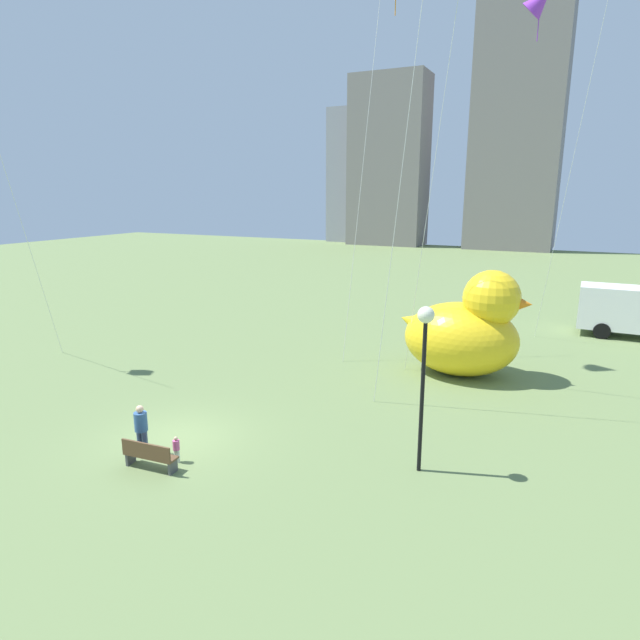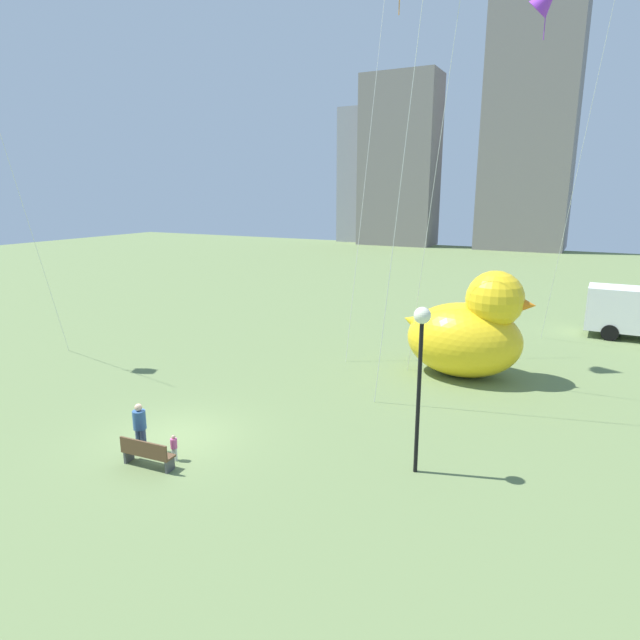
% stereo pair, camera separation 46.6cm
% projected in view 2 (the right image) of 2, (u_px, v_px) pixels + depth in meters
% --- Properties ---
extents(ground_plane, '(140.00, 140.00, 0.00)m').
position_uv_depth(ground_plane, '(175.00, 438.00, 17.90)').
color(ground_plane, '#6A804C').
extents(park_bench, '(1.73, 0.58, 0.90)m').
position_uv_depth(park_bench, '(146.00, 453.00, 15.91)').
color(park_bench, brown).
rests_on(park_bench, ground).
extents(person_adult, '(0.40, 0.40, 1.64)m').
position_uv_depth(person_adult, '(140.00, 426.00, 16.74)').
color(person_adult, '#38476B').
rests_on(person_adult, ground).
extents(person_child, '(0.21, 0.21, 0.84)m').
position_uv_depth(person_child, '(174.00, 446.00, 16.33)').
color(person_child, silver).
rests_on(person_child, ground).
extents(giant_inflatable_duck, '(5.80, 3.72, 4.81)m').
position_uv_depth(giant_inflatable_duck, '(469.00, 331.00, 23.55)').
color(giant_inflatable_duck, yellow).
rests_on(giant_inflatable_duck, ground).
extents(lamppost, '(0.48, 0.48, 4.98)m').
position_uv_depth(lamppost, '(421.00, 348.00, 14.89)').
color(lamppost, black).
rests_on(lamppost, ground).
extents(city_skyline, '(34.54, 12.86, 34.73)m').
position_uv_depth(city_skyline, '(459.00, 146.00, 78.87)').
color(city_skyline, gray).
rests_on(city_skyline, ground).
extents(kite_purple, '(3.71, 3.86, 17.36)m').
position_uv_depth(kite_purple, '(547.00, 0.00, 24.33)').
color(kite_purple, silver).
rests_on(kite_purple, ground).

